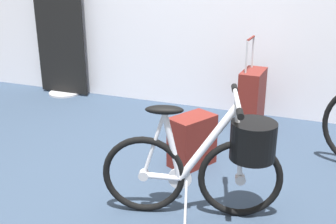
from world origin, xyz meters
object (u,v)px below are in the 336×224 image
object	(u,v)px
folding_bike_foreground	(214,159)
rolling_suitcase	(252,98)
backpack_on_floor	(192,141)
floor_banner_stand	(60,36)

from	to	relation	value
folding_bike_foreground	rolling_suitcase	size ratio (longest dim) A/B	1.25
backpack_on_floor	floor_banner_stand	bearing A→B (deg)	149.12
floor_banner_stand	backpack_on_floor	xyz separation A→B (m)	(1.92, -1.15, -0.48)
rolling_suitcase	folding_bike_foreground	bearing A→B (deg)	-87.96
folding_bike_foreground	rolling_suitcase	world-z (taller)	rolling_suitcase
folding_bike_foreground	backpack_on_floor	xyz separation A→B (m)	(-0.33, 0.58, -0.18)
backpack_on_floor	rolling_suitcase	bearing A→B (deg)	73.03
floor_banner_stand	folding_bike_foreground	size ratio (longest dim) A/B	1.46
floor_banner_stand	backpack_on_floor	bearing A→B (deg)	-30.88
folding_bike_foreground	backpack_on_floor	bearing A→B (deg)	119.10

